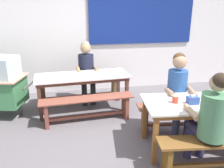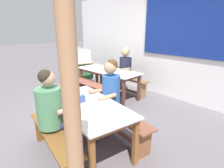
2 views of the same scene
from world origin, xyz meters
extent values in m
plane|color=#615B61|center=(0.00, 0.00, 0.00)|extent=(40.00, 40.00, 0.00)
cube|color=white|center=(0.00, 2.42, 1.41)|extent=(7.28, 0.12, 2.83)
cube|color=navy|center=(0.88, 2.33, 1.91)|extent=(2.54, 0.03, 1.58)
cube|color=silver|center=(-0.65, 1.17, 0.71)|extent=(1.81, 0.82, 0.03)
cube|color=#533226|center=(-0.65, 1.17, 0.66)|extent=(1.72, 0.75, 0.06)
cube|color=#533226|center=(0.14, 1.51, 0.32)|extent=(0.06, 0.06, 0.63)
cube|color=#533226|center=(0.18, 0.94, 0.32)|extent=(0.06, 0.06, 0.63)
cube|color=#533226|center=(-1.47, 1.41, 0.32)|extent=(0.06, 0.06, 0.63)
cube|color=#533226|center=(-1.43, 0.83, 0.32)|extent=(0.06, 0.06, 0.63)
cube|color=silver|center=(0.85, -0.47, 0.71)|extent=(1.63, 0.93, 0.02)
cube|color=brown|center=(0.85, -0.47, 0.67)|extent=(1.54, 0.86, 0.06)
cube|color=brown|center=(1.57, -0.24, 0.32)|extent=(0.07, 0.07, 0.64)
cube|color=brown|center=(1.50, -0.87, 0.32)|extent=(0.07, 0.07, 0.64)
cube|color=brown|center=(0.19, -0.07, 0.32)|extent=(0.07, 0.07, 0.64)
cube|color=brown|center=(0.12, -0.70, 0.32)|extent=(0.07, 0.07, 0.64)
cube|color=brown|center=(-0.68, 1.69, 0.43)|extent=(1.78, 0.38, 0.03)
cube|color=brown|center=(0.08, 1.74, 0.21)|extent=(0.07, 0.23, 0.42)
cube|color=brown|center=(-1.44, 1.64, 0.21)|extent=(0.07, 0.23, 0.42)
cube|color=brown|center=(-0.68, 1.69, 0.11)|extent=(1.49, 0.14, 0.04)
cube|color=brown|center=(-0.61, 0.65, 0.44)|extent=(1.66, 0.42, 0.02)
cube|color=brown|center=(0.09, 0.70, 0.21)|extent=(0.08, 0.27, 0.43)
cube|color=brown|center=(-1.31, 0.61, 0.21)|extent=(0.08, 0.27, 0.43)
cube|color=brown|center=(-0.61, 0.65, 0.11)|extent=(1.36, 0.13, 0.04)
cube|color=brown|center=(0.91, 0.05, 0.44)|extent=(1.55, 0.47, 0.02)
cube|color=brown|center=(1.55, -0.03, 0.21)|extent=(0.09, 0.26, 0.42)
cube|color=brown|center=(0.27, 0.12, 0.21)|extent=(0.09, 0.26, 0.42)
cube|color=brown|center=(0.91, 0.05, 0.11)|extent=(1.25, 0.19, 0.04)
cube|color=brown|center=(0.78, -0.99, 0.43)|extent=(1.45, 0.45, 0.03)
cube|color=brown|center=(0.19, -0.92, 0.21)|extent=(0.09, 0.25, 0.42)
cube|color=brown|center=(0.78, -0.99, 0.10)|extent=(1.15, 0.18, 0.04)
cube|color=#3F824F|center=(-2.44, 1.30, 0.47)|extent=(1.48, 0.93, 0.49)
cube|color=silver|center=(-2.44, 1.30, 0.92)|extent=(1.34, 0.83, 0.39)
cube|color=tan|center=(-2.44, 1.30, 0.73)|extent=(1.58, 1.02, 0.02)
cylinder|color=black|center=(-2.98, 1.78, 0.23)|extent=(0.45, 0.16, 0.45)
cylinder|color=black|center=(-3.14, 1.12, 0.23)|extent=(0.45, 0.16, 0.45)
cylinder|color=#333333|center=(-1.83, 1.15, 0.11)|extent=(0.05, 0.05, 0.23)
cylinder|color=#3F3F3F|center=(-1.59, 1.09, 0.62)|extent=(0.18, 0.61, 0.04)
cylinder|color=#2C2B52|center=(0.80, -0.66, 0.22)|extent=(0.11, 0.11, 0.45)
cylinder|color=#2C2B52|center=(0.62, -0.65, 0.22)|extent=(0.11, 0.11, 0.45)
cylinder|color=#2C2B52|center=(0.80, -0.82, 0.50)|extent=(0.14, 0.36, 0.13)
cylinder|color=#2C2B52|center=(0.62, -0.81, 0.50)|extent=(0.14, 0.36, 0.13)
cylinder|color=#4B8059|center=(0.70, -0.98, 0.76)|extent=(0.33, 0.33, 0.54)
sphere|color=tan|center=(0.70, -0.96, 1.15)|extent=(0.19, 0.19, 0.19)
sphere|color=#2D2319|center=(0.70, -0.99, 1.19)|extent=(0.18, 0.18, 0.18)
cylinder|color=tan|center=(0.89, -0.80, 0.74)|extent=(0.08, 0.30, 0.08)
cylinder|color=tan|center=(0.52, -0.79, 0.74)|extent=(0.08, 0.31, 0.10)
cylinder|color=#30354E|center=(0.61, -0.28, 0.22)|extent=(0.11, 0.11, 0.45)
cylinder|color=#30354E|center=(0.79, -0.30, 0.22)|extent=(0.11, 0.11, 0.45)
cylinder|color=#30354E|center=(0.64, -0.10, 0.50)|extent=(0.19, 0.41, 0.13)
cylinder|color=#30354E|center=(0.82, -0.13, 0.50)|extent=(0.19, 0.41, 0.13)
cylinder|color=#2A5296|center=(0.75, 0.06, 0.76)|extent=(0.30, 0.30, 0.54)
sphere|color=tan|center=(0.75, 0.04, 1.16)|extent=(0.21, 0.21, 0.21)
sphere|color=#4C331E|center=(0.75, 0.07, 1.20)|extent=(0.19, 0.19, 0.19)
cylinder|color=tan|center=(0.56, -0.09, 0.75)|extent=(0.11, 0.31, 0.10)
cylinder|color=tan|center=(0.89, -0.14, 0.75)|extent=(0.11, 0.31, 0.09)
cylinder|color=#242628|center=(-0.61, 1.38, 0.22)|extent=(0.11, 0.11, 0.45)
cylinder|color=#242628|center=(-0.43, 1.39, 0.22)|extent=(0.11, 0.11, 0.45)
cylinder|color=#242628|center=(-0.61, 1.54, 0.50)|extent=(0.14, 0.35, 0.13)
cylinder|color=#242628|center=(-0.43, 1.55, 0.50)|extent=(0.14, 0.35, 0.13)
cylinder|color=#191C2F|center=(-0.53, 1.70, 0.75)|extent=(0.32, 0.32, 0.52)
sphere|color=tan|center=(-0.53, 1.68, 1.15)|extent=(0.22, 0.22, 0.22)
sphere|color=gray|center=(-0.53, 1.71, 1.19)|extent=(0.20, 0.20, 0.20)
cylinder|color=tan|center=(-0.70, 1.51, 0.74)|extent=(0.08, 0.31, 0.11)
cylinder|color=tan|center=(-0.34, 1.53, 0.74)|extent=(0.08, 0.31, 0.09)
cube|color=#304C99|center=(0.70, -0.51, 0.77)|extent=(0.15, 0.10, 0.10)
cube|color=white|center=(0.70, -0.51, 0.83)|extent=(0.06, 0.03, 0.02)
cylinder|color=#E2432F|center=(0.48, -0.43, 0.77)|extent=(0.09, 0.09, 0.09)
cylinder|color=white|center=(0.48, -0.43, 0.82)|extent=(0.08, 0.08, 0.02)
cylinder|color=#AC7B55|center=(1.96, -1.31, 1.05)|extent=(0.11, 0.11, 2.10)
camera|label=1|loc=(-0.90, -3.07, 1.93)|focal=36.77mm
camera|label=2|loc=(2.87, -1.79, 1.76)|focal=28.77mm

